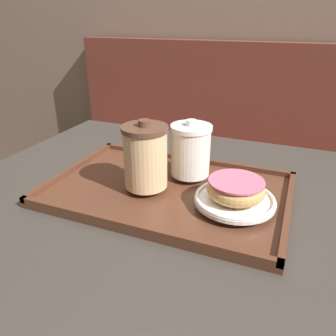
{
  "coord_description": "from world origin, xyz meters",
  "views": [
    {
      "loc": [
        0.23,
        -0.58,
        1.1
      ],
      "look_at": [
        -0.02,
        0.02,
        0.8
      ],
      "focal_mm": 35.0,
      "sensor_mm": 36.0,
      "label": 1
    }
  ],
  "objects": [
    {
      "name": "booth_bench",
      "position": [
        0.0,
        0.87,
        0.32
      ],
      "size": [
        1.79,
        0.44,
        1.0
      ],
      "color": "brown",
      "rests_on": "ground_plane"
    },
    {
      "name": "cafe_table",
      "position": [
        0.0,
        0.0,
        0.57
      ],
      "size": [
        1.05,
        0.89,
        0.74
      ],
      "color": "#38332D",
      "rests_on": "ground_plane"
    },
    {
      "name": "serving_tray",
      "position": [
        -0.02,
        0.02,
        0.74
      ],
      "size": [
        0.53,
        0.35,
        0.02
      ],
      "color": "#512D1E",
      "rests_on": "cafe_table"
    },
    {
      "name": "coffee_cup_front",
      "position": [
        -0.07,
        0.0,
        0.83
      ],
      "size": [
        0.1,
        0.1,
        0.15
      ],
      "color": "#E0B784",
      "rests_on": "serving_tray"
    },
    {
      "name": "coffee_cup_rear",
      "position": [
        0.01,
        0.09,
        0.82
      ],
      "size": [
        0.1,
        0.1,
        0.13
      ],
      "color": "white",
      "rests_on": "serving_tray"
    },
    {
      "name": "plate_with_chocolate_donut",
      "position": [
        0.13,
        0.0,
        0.77
      ],
      "size": [
        0.16,
        0.16,
        0.01
      ],
      "color": "white",
      "rests_on": "serving_tray"
    },
    {
      "name": "donut_chocolate_glazed",
      "position": [
        0.13,
        0.0,
        0.79
      ],
      "size": [
        0.12,
        0.12,
        0.04
      ],
      "color": "tan",
      "rests_on": "plate_with_chocolate_donut"
    },
    {
      "name": "spoon",
      "position": [
        -0.11,
        0.1,
        0.76
      ],
      "size": [
        0.13,
        0.13,
        0.01
      ],
      "rotation": [
        0.0,
        0.0,
        5.52
      ],
      "color": "silver",
      "rests_on": "serving_tray"
    }
  ]
}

